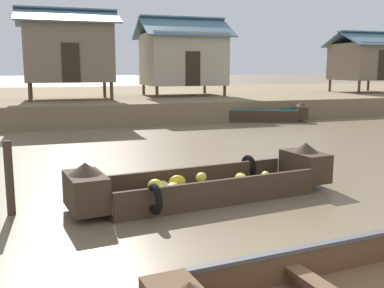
{
  "coord_description": "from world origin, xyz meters",
  "views": [
    {
      "loc": [
        -3.1,
        -3.19,
        2.46
      ],
      "look_at": [
        0.15,
        6.49,
        0.73
      ],
      "focal_mm": 42.03,
      "sensor_mm": 36.0,
      "label": 1
    }
  ],
  "objects_px": {
    "fishing_skiff_distant": "(257,114)",
    "stilt_house_mid_right": "(366,61)",
    "stilt_house_left": "(68,51)",
    "banana_boat": "(208,183)",
    "stilt_house_mid_left": "(183,58)",
    "mooring_post": "(9,178)"
  },
  "relations": [
    {
      "from": "banana_boat",
      "to": "stilt_house_mid_left",
      "type": "xyz_separation_m",
      "value": [
        4.72,
        16.64,
        2.7
      ]
    },
    {
      "from": "stilt_house_mid_left",
      "to": "stilt_house_mid_right",
      "type": "height_order",
      "value": "stilt_house_mid_left"
    },
    {
      "from": "stilt_house_mid_right",
      "to": "banana_boat",
      "type": "bearing_deg",
      "value": -135.95
    },
    {
      "from": "stilt_house_left",
      "to": "mooring_post",
      "type": "distance_m",
      "value": 15.38
    },
    {
      "from": "fishing_skiff_distant",
      "to": "stilt_house_left",
      "type": "height_order",
      "value": "stilt_house_left"
    },
    {
      "from": "stilt_house_mid_left",
      "to": "mooring_post",
      "type": "distance_m",
      "value": 18.56
    },
    {
      "from": "fishing_skiff_distant",
      "to": "stilt_house_left",
      "type": "xyz_separation_m",
      "value": [
        -8.19,
        4.05,
        2.98
      ]
    },
    {
      "from": "fishing_skiff_distant",
      "to": "stilt_house_left",
      "type": "relative_size",
      "value": 0.96
    },
    {
      "from": "stilt_house_left",
      "to": "banana_boat",
      "type": "bearing_deg",
      "value": -84.22
    },
    {
      "from": "banana_boat",
      "to": "stilt_house_mid_right",
      "type": "height_order",
      "value": "stilt_house_mid_right"
    },
    {
      "from": "fishing_skiff_distant",
      "to": "stilt_house_mid_right",
      "type": "bearing_deg",
      "value": 26.72
    },
    {
      "from": "stilt_house_left",
      "to": "mooring_post",
      "type": "height_order",
      "value": "stilt_house_left"
    },
    {
      "from": "banana_boat",
      "to": "fishing_skiff_distant",
      "type": "bearing_deg",
      "value": 59.15
    },
    {
      "from": "fishing_skiff_distant",
      "to": "stilt_house_mid_left",
      "type": "height_order",
      "value": "stilt_house_mid_left"
    },
    {
      "from": "banana_boat",
      "to": "stilt_house_left",
      "type": "height_order",
      "value": "stilt_house_left"
    },
    {
      "from": "fishing_skiff_distant",
      "to": "stilt_house_mid_right",
      "type": "relative_size",
      "value": 1.1
    },
    {
      "from": "stilt_house_mid_right",
      "to": "stilt_house_mid_left",
      "type": "bearing_deg",
      "value": 178.13
    },
    {
      "from": "banana_boat",
      "to": "mooring_post",
      "type": "height_order",
      "value": "mooring_post"
    },
    {
      "from": "fishing_skiff_distant",
      "to": "mooring_post",
      "type": "xyz_separation_m",
      "value": [
        -10.16,
        -10.97,
        0.32
      ]
    },
    {
      "from": "banana_boat",
      "to": "fishing_skiff_distant",
      "type": "relative_size",
      "value": 1.16
    },
    {
      "from": "mooring_post",
      "to": "fishing_skiff_distant",
      "type": "bearing_deg",
      "value": 47.22
    },
    {
      "from": "stilt_house_left",
      "to": "stilt_house_mid_right",
      "type": "xyz_separation_m",
      "value": [
        18.33,
        1.05,
        -0.37
      ]
    }
  ]
}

